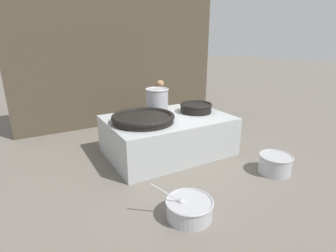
% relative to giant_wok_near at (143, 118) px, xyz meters
% --- Properties ---
extents(ground_plane, '(60.00, 60.00, 0.00)m').
position_rel_giant_wok_near_xyz_m(ground_plane, '(0.69, 0.07, -1.02)').
color(ground_plane, slate).
extents(back_wall, '(6.74, 0.24, 4.33)m').
position_rel_giant_wok_near_xyz_m(back_wall, '(0.69, 3.04, 1.15)').
color(back_wall, '#4C4233').
rests_on(back_wall, ground_plane).
extents(hearth_platform, '(2.92, 2.00, 0.92)m').
position_rel_giant_wok_near_xyz_m(hearth_platform, '(0.69, 0.07, -0.56)').
color(hearth_platform, '#B2B7B7').
rests_on(hearth_platform, ground_plane).
extents(giant_wok_near, '(1.43, 1.43, 0.18)m').
position_rel_giant_wok_near_xyz_m(giant_wok_near, '(0.00, 0.00, 0.00)').
color(giant_wok_near, black).
rests_on(giant_wok_near, hearth_platform).
extents(giant_wok_far, '(0.82, 0.82, 0.23)m').
position_rel_giant_wok_near_xyz_m(giant_wok_far, '(1.53, 0.09, 0.03)').
color(giant_wok_far, black).
rests_on(giant_wok_far, hearth_platform).
extents(stock_pot, '(0.61, 0.61, 0.58)m').
position_rel_giant_wok_near_xyz_m(stock_pot, '(0.75, 0.75, 0.21)').
color(stock_pot, '#9E9EA3').
rests_on(stock_pot, hearth_platform).
extents(cook, '(0.46, 0.64, 1.61)m').
position_rel_giant_wok_near_xyz_m(cook, '(1.16, 1.37, -0.15)').
color(cook, '#8C6647').
rests_on(cook, ground_plane).
extents(prep_bowl_vegetables, '(0.93, 0.77, 0.62)m').
position_rel_giant_wok_near_xyz_m(prep_bowl_vegetables, '(-0.29, -2.30, -0.85)').
color(prep_bowl_vegetables, '#B7B7BC').
rests_on(prep_bowl_vegetables, ground_plane).
extents(prep_bowl_meat, '(0.69, 0.69, 0.40)m').
position_rel_giant_wok_near_xyz_m(prep_bowl_meat, '(2.12, -1.99, -0.80)').
color(prep_bowl_meat, '#B7B7BC').
rests_on(prep_bowl_meat, ground_plane).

